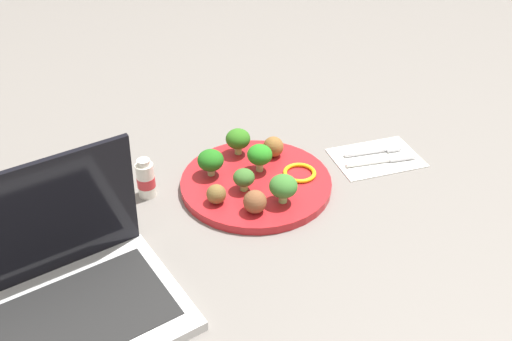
{
  "coord_description": "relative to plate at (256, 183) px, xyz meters",
  "views": [
    {
      "loc": [
        -0.22,
        -0.82,
        0.61
      ],
      "look_at": [
        0.0,
        0.0,
        0.04
      ],
      "focal_mm": 39.4,
      "sensor_mm": 36.0,
      "label": 1
    }
  ],
  "objects": [
    {
      "name": "broccoli_floret_mid_left",
      "position": [
        -0.03,
        -0.03,
        0.03
      ],
      "size": [
        0.04,
        0.04,
        0.04
      ],
      "color": "#91CE6B",
      "rests_on": "plate"
    },
    {
      "name": "knife",
      "position": [
        0.27,
        0.01,
        -0.0
      ],
      "size": [
        0.15,
        0.02,
        0.01
      ],
      "color": "white",
      "rests_on": "napkin"
    },
    {
      "name": "broccoli_floret_front_left",
      "position": [
        -0.01,
        0.1,
        0.04
      ],
      "size": [
        0.05,
        0.05,
        0.05
      ],
      "color": "#AACB70",
      "rests_on": "plate"
    },
    {
      "name": "broccoli_floret_front_right",
      "position": [
        -0.08,
        0.04,
        0.04
      ],
      "size": [
        0.05,
        0.05,
        0.05
      ],
      "color": "#A1BF78",
      "rests_on": "plate"
    },
    {
      "name": "meatball_far_rim",
      "position": [
        -0.08,
        -0.05,
        0.03
      ],
      "size": [
        0.03,
        0.03,
        0.03
      ],
      "primitive_type": "sphere",
      "color": "brown",
      "rests_on": "plate"
    },
    {
      "name": "fork",
      "position": [
        0.26,
        0.05,
        -0.0
      ],
      "size": [
        0.12,
        0.02,
        0.01
      ],
      "color": "silver",
      "rests_on": "napkin"
    },
    {
      "name": "broccoli_floret_near_rim",
      "position": [
        0.01,
        0.03,
        0.04
      ],
      "size": [
        0.05,
        0.05,
        0.05
      ],
      "color": "#AAC47B",
      "rests_on": "plate"
    },
    {
      "name": "napkin",
      "position": [
        0.26,
        0.03,
        -0.01
      ],
      "size": [
        0.18,
        0.13,
        0.01
      ],
      "primitive_type": "cube",
      "rotation": [
        0.0,
        0.0,
        0.06
      ],
      "color": "white",
      "rests_on": "ground_plane"
    },
    {
      "name": "broccoli_floret_center",
      "position": [
        0.03,
        -0.08,
        0.04
      ],
      "size": [
        0.05,
        0.05,
        0.05
      ],
      "color": "#95D073",
      "rests_on": "plate"
    },
    {
      "name": "meatball_back_left",
      "position": [
        0.05,
        0.07,
        0.03
      ],
      "size": [
        0.04,
        0.04,
        0.04
      ],
      "primitive_type": "sphere",
      "color": "brown",
      "rests_on": "plate"
    },
    {
      "name": "plate",
      "position": [
        0.0,
        0.0,
        0.0
      ],
      "size": [
        0.28,
        0.28,
        0.02
      ],
      "primitive_type": "cylinder",
      "color": "red",
      "rests_on": "ground_plane"
    },
    {
      "name": "meatball_front_right",
      "position": [
        -0.03,
        -0.09,
        0.03
      ],
      "size": [
        0.04,
        0.04,
        0.04
      ],
      "primitive_type": "sphere",
      "color": "brown",
      "rests_on": "plate"
    },
    {
      "name": "ground_plane",
      "position": [
        0.0,
        0.0,
        -0.01
      ],
      "size": [
        4.0,
        4.0,
        0.0
      ],
      "primitive_type": "plane",
      "color": "slate"
    },
    {
      "name": "pepper_ring_back_right",
      "position": [
        0.08,
        -0.01,
        0.01
      ],
      "size": [
        0.09,
        0.09,
        0.01
      ],
      "primitive_type": "torus",
      "rotation": [
        0.0,
        0.0,
        0.86
      ],
      "color": "yellow",
      "rests_on": "plate"
    },
    {
      "name": "yogurt_bottle",
      "position": [
        -0.2,
        0.02,
        0.03
      ],
      "size": [
        0.03,
        0.03,
        0.08
      ],
      "color": "white",
      "rests_on": "ground_plane"
    },
    {
      "name": "laptop",
      "position": [
        -0.35,
        -0.23,
        0.03
      ],
      "size": [
        0.37,
        0.32,
        0.22
      ],
      "color": "silver",
      "rests_on": "ground_plane"
    }
  ]
}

